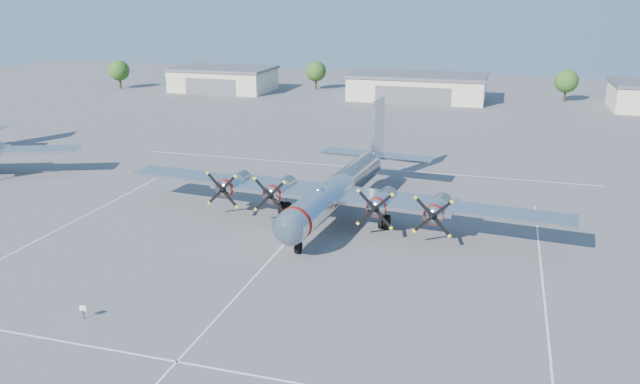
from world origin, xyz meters
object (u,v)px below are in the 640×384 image
(hangar_center, at_px, (417,87))
(info_placard, at_px, (83,310))
(tree_east, at_px, (566,81))
(tree_far_west, at_px, (119,71))
(main_bomber_b29, at_px, (340,215))
(tree_west, at_px, (316,71))
(hangar_west, at_px, (223,79))

(hangar_center, bearing_deg, info_placard, -94.97)
(tree_east, xyz_separation_m, info_placard, (-38.79, -107.07, -3.51))
(hangar_center, bearing_deg, tree_east, 11.38)
(tree_far_west, distance_m, main_bomber_b29, 102.18)
(hangar_center, xyz_separation_m, tree_far_west, (-70.00, -3.96, 1.51))
(hangar_center, distance_m, info_placard, 101.44)
(tree_far_west, bearing_deg, info_placard, -57.77)
(tree_west, bearing_deg, tree_far_west, -165.07)
(hangar_west, xyz_separation_m, tree_far_west, (-25.00, -3.96, 1.51))
(hangar_west, distance_m, info_placard, 107.35)
(hangar_west, bearing_deg, tree_far_west, -170.99)
(tree_far_west, height_order, info_placard, tree_far_west)
(tree_far_west, relative_size, tree_east, 1.00)
(tree_west, bearing_deg, hangar_west, -158.11)
(tree_west, distance_m, tree_east, 55.04)
(main_bomber_b29, relative_size, info_placard, 43.97)
(hangar_west, height_order, tree_east, tree_east)
(hangar_center, relative_size, tree_east, 4.31)
(tree_east, xyz_separation_m, main_bomber_b29, (-27.18, -81.55, -4.22))
(hangar_center, height_order, tree_far_west, tree_far_west)
(tree_far_west, height_order, main_bomber_b29, tree_far_west)
(hangar_center, distance_m, tree_west, 26.30)
(tree_far_west, bearing_deg, hangar_center, 3.24)
(hangar_west, distance_m, tree_west, 21.61)
(tree_far_west, bearing_deg, tree_east, 5.71)
(main_bomber_b29, bearing_deg, tree_east, 76.82)
(tree_east, bearing_deg, main_bomber_b29, -108.43)
(hangar_west, bearing_deg, info_placard, -70.28)
(tree_east, bearing_deg, hangar_west, -175.40)
(hangar_west, distance_m, main_bomber_b29, 89.43)
(hangar_center, relative_size, tree_far_west, 4.31)
(tree_west, bearing_deg, info_placard, -81.55)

